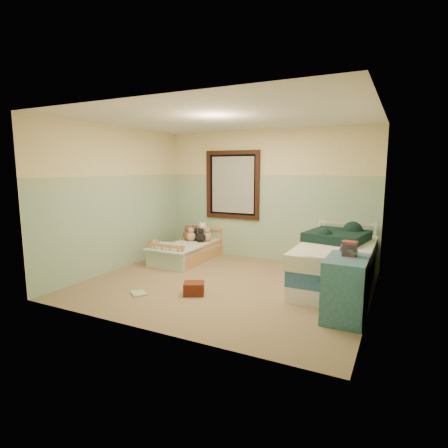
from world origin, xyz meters
The scene contains 31 objects.
floor centered at (0.00, 0.00, -0.01)m, with size 4.20×3.60×0.02m, color olive.
ceiling centered at (0.00, 0.00, 2.51)m, with size 4.20×3.60×0.02m, color silver.
wall_back centered at (0.00, 1.80, 1.25)m, with size 4.20×0.04×2.50m, color #D0C789.
wall_front centered at (0.00, -1.80, 1.25)m, with size 4.20×0.04×2.50m, color #D0C789.
wall_left centered at (-2.10, 0.00, 1.25)m, with size 0.04×3.60×2.50m, color #D0C789.
wall_right centered at (2.10, 0.00, 1.25)m, with size 0.04×3.60×2.50m, color #D0C789.
wainscot_mint centered at (0.00, 1.79, 0.75)m, with size 4.20×0.01×1.50m, color #92B099.
border_strip centered at (0.00, 1.79, 1.57)m, with size 4.20×0.01×0.15m, color #5E8462.
window_frame centered at (-0.70, 1.76, 1.45)m, with size 1.16×0.06×1.36m, color black.
window_blinds centered at (-0.70, 1.77, 1.45)m, with size 0.92×0.01×1.12m, color beige.
toddler_bed_frame centered at (-1.32, 1.05, 0.10)m, with size 0.76×1.52×0.20m, color #C5824D.
toddler_mattress centered at (-1.32, 1.05, 0.26)m, with size 0.69×1.45×0.12m, color white.
patchwork_quilt centered at (-1.32, 0.58, 0.33)m, with size 0.82×0.76×0.03m, color #95C2E0.
plush_bed_brown centered at (-1.47, 1.55, 0.41)m, with size 0.20×0.20×0.20m, color brown.
plush_bed_white centered at (-1.27, 1.55, 0.44)m, with size 0.24×0.24×0.24m, color white.
plush_bed_tan centered at (-1.42, 1.33, 0.41)m, with size 0.19×0.19×0.19m, color tan.
plush_bed_dark centered at (-1.19, 1.33, 0.41)m, with size 0.19×0.19×0.19m, color black.
plush_floor_cream centered at (-1.65, 0.69, 0.13)m, with size 0.27×0.27×0.27m, color silver.
plush_floor_tan centered at (-1.93, 0.80, 0.13)m, with size 0.27×0.27×0.27m, color tan.
twin_bed_frame centered at (1.55, 0.66, 0.11)m, with size 0.98×1.97×0.22m, color white.
twin_boxspring centered at (1.55, 0.66, 0.33)m, with size 0.98×1.97×0.22m, color navy.
twin_mattress centered at (1.55, 0.66, 0.55)m, with size 1.02×2.00×0.22m, color white.
teal_blanket centered at (1.50, 0.96, 0.73)m, with size 0.84×0.88×0.14m, color black.
dresser centered at (1.86, -0.47, 0.37)m, with size 0.46×0.74×0.74m, color #2C5B70.
book_stack centered at (1.86, -0.36, 0.83)m, with size 0.17×0.14×0.17m, color brown.
red_pillow centered at (-0.18, -0.59, 0.09)m, with size 0.28×0.25×0.18m, color #9E2F10.
floor_book centered at (-0.90, -0.94, 0.01)m, with size 0.24×0.19×0.02m, color #F3D551.
extra_plush_0 centered at (-1.12, 1.47, 0.41)m, with size 0.19×0.19×0.19m, color tan.
extra_plush_1 centered at (-1.51, 1.36, 0.42)m, with size 0.21×0.21×0.21m, color brown.
extra_plush_2 centered at (-1.16, 1.57, 0.40)m, with size 0.17×0.17×0.17m, color tan.
extra_plush_3 centered at (-1.39, 1.41, 0.40)m, with size 0.18×0.18×0.18m, color black.
Camera 1 is at (2.41, -4.79, 1.78)m, focal length 28.90 mm.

